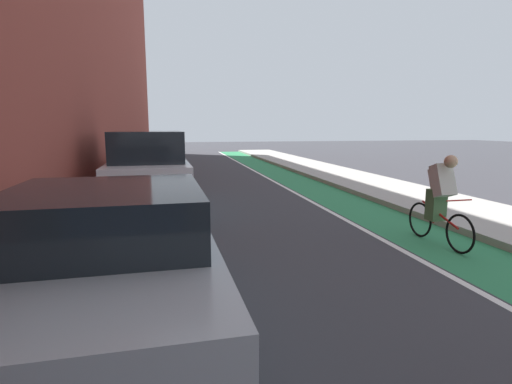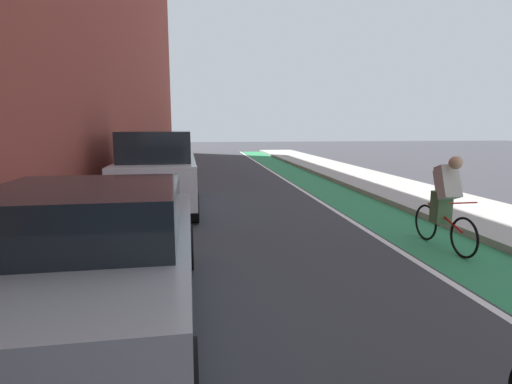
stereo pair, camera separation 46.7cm
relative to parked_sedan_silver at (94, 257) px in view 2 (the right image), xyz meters
The scene contains 7 objects.
ground_plane 7.02m from the parked_sedan_silver, 68.82° to the left, with size 94.51×94.51×0.00m, color #38383D.
bike_lane_paint 10.05m from the parked_sedan_silver, 58.10° to the left, with size 1.60×42.96×0.00m, color #2D8451.
lane_divider_stripe 9.60m from the parked_sedan_silver, 62.68° to the left, with size 0.12×42.96×0.00m, color white.
sidewalk_right 11.34m from the parked_sedan_silver, 48.68° to the left, with size 2.77×42.96×0.14m, color #A8A59E.
parked_sedan_silver is the anchor object (origin of this frame).
parked_suv_white 6.22m from the parked_sedan_silver, 89.99° to the left, with size 2.04×4.64×1.98m.
cyclist_trailing 5.63m from the parked_sedan_silver, 22.31° to the left, with size 0.48×1.71×1.61m.
Camera 2 is at (-1.42, 6.99, 2.07)m, focal length 27.64 mm.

